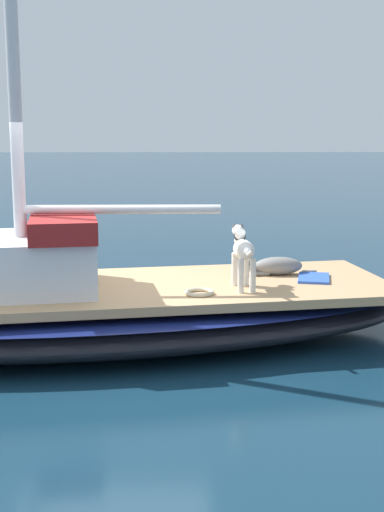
% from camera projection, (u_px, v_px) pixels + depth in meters
% --- Properties ---
extents(ground_plane, '(120.00, 120.00, 0.00)m').
position_uv_depth(ground_plane, '(106.00, 342.00, 8.12)').
color(ground_plane, '#143347').
extents(sailboat_main, '(3.63, 7.54, 0.66)m').
position_uv_depth(sailboat_main, '(105.00, 314.00, 8.06)').
color(sailboat_main, black).
rests_on(sailboat_main, ground).
extents(cabin_house, '(1.73, 2.42, 0.84)m').
position_uv_depth(cabin_house, '(2.00, 260.00, 7.73)').
color(cabin_house, silver).
rests_on(cabin_house, sailboat_main).
extents(dog_white, '(0.94, 0.28, 0.70)m').
position_uv_depth(dog_white, '(243.00, 251.00, 7.86)').
color(dog_white, silver).
rests_on(dog_white, sailboat_main).
extents(dog_grey, '(0.30, 0.95, 0.22)m').
position_uv_depth(dog_grey, '(275.00, 266.00, 8.62)').
color(dog_grey, gray).
rests_on(dog_grey, sailboat_main).
extents(deck_winch, '(0.16, 0.16, 0.21)m').
position_uv_depth(deck_winch, '(244.00, 261.00, 9.00)').
color(deck_winch, '#B7B7BC').
rests_on(deck_winch, sailboat_main).
extents(coiled_rope, '(0.32, 0.32, 0.04)m').
position_uv_depth(coiled_rope, '(199.00, 292.00, 7.63)').
color(coiled_rope, beige).
rests_on(coiled_rope, sailboat_main).
extents(deck_towel, '(0.62, 0.47, 0.03)m').
position_uv_depth(deck_towel, '(314.00, 278.00, 8.38)').
color(deck_towel, blue).
rests_on(deck_towel, sailboat_main).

